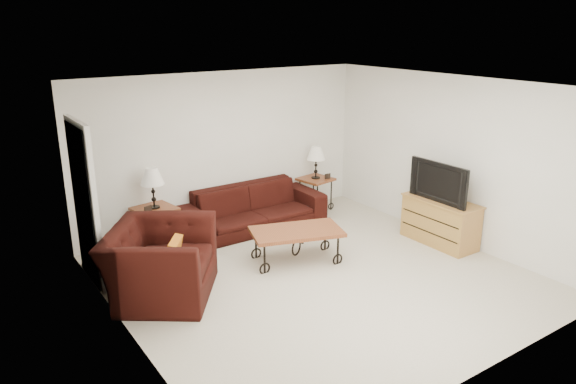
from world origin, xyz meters
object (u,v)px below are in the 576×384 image
object	(u,v)px
lamp_right	(316,162)
armchair	(161,262)
sofa	(253,208)
side_table_right	(315,194)
television	(443,181)
lamp_left	(153,188)
tv_stand	(440,222)
coffee_table	(296,245)
side_table_left	(156,227)
backpack	(302,206)

from	to	relation	value
lamp_right	armchair	xyz separation A→B (m)	(-3.50, -1.49, -0.42)
sofa	side_table_right	xyz separation A→B (m)	(1.40, 0.18, -0.06)
sofa	television	bearing A→B (deg)	-47.00
sofa	side_table_right	bearing A→B (deg)	7.30
lamp_left	tv_stand	distance (m)	4.31
coffee_table	television	bearing A→B (deg)	-18.00
side_table_left	backpack	distance (m)	2.49
backpack	armchair	bearing A→B (deg)	-174.68
coffee_table	side_table_left	bearing A→B (deg)	131.40
sofa	lamp_right	world-z (taller)	lamp_right
coffee_table	armchair	size ratio (longest dim) A/B	0.92
tv_stand	backpack	xyz separation A→B (m)	(-1.12, 2.00, -0.10)
side_table_right	tv_stand	world-z (taller)	tv_stand
sofa	coffee_table	size ratio (longest dim) A/B	1.89
side_table_right	lamp_right	bearing A→B (deg)	0.00
television	backpack	distance (m)	2.40
side_table_right	lamp_right	world-z (taller)	lamp_right
sofa	armchair	bearing A→B (deg)	-147.90
armchair	backpack	world-z (taller)	armchair
side_table_left	coffee_table	distance (m)	2.16
coffee_table	television	size ratio (longest dim) A/B	1.21
side_table_left	lamp_left	size ratio (longest dim) A/B	1.00
side_table_left	lamp_left	bearing A→B (deg)	0.00
television	lamp_right	bearing A→B (deg)	-165.80
armchair	tv_stand	xyz separation A→B (m)	(4.11, -0.82, -0.09)
side_table_right	backpack	xyz separation A→B (m)	(-0.52, -0.31, -0.04)
tv_stand	backpack	distance (m)	2.30
lamp_right	armchair	size ratio (longest dim) A/B	0.43
lamp_left	tv_stand	bearing A→B (deg)	-32.79
lamp_left	armchair	distance (m)	1.65
coffee_table	backpack	xyz separation A→B (m)	(1.04, 1.30, 0.01)
lamp_left	armchair	world-z (taller)	lamp_left
lamp_left	armchair	bearing A→B (deg)	-108.97
side_table_right	lamp_right	xyz separation A→B (m)	(0.00, 0.00, 0.57)
side_table_left	tv_stand	size ratio (longest dim) A/B	0.53
tv_stand	lamp_right	bearing A→B (deg)	104.66
armchair	tv_stand	world-z (taller)	armchair
sofa	lamp_right	size ratio (longest dim) A/B	4.10
side_table_right	television	world-z (taller)	television
armchair	lamp_left	bearing A→B (deg)	17.02
backpack	tv_stand	bearing A→B (deg)	-76.98
lamp_left	lamp_right	xyz separation A→B (m)	(2.99, 0.00, -0.05)
television	sofa	bearing A→B (deg)	-137.00
side_table_left	lamp_left	xyz separation A→B (m)	(0.00, 0.00, 0.61)
lamp_left	coffee_table	distance (m)	2.26
side_table_left	armchair	distance (m)	1.59
lamp_right	side_table_right	bearing A→B (deg)	0.00
side_table_left	lamp_right	world-z (taller)	lamp_right
side_table_left	lamp_right	distance (m)	3.04
sofa	armchair	xyz separation A→B (m)	(-2.09, -1.31, 0.09)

